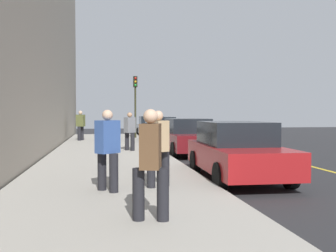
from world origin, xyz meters
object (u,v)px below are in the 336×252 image
parked_car_red (237,151)px  parked_car_navy (160,129)px  pedestrian_brown_coat (151,161)px  pedestrian_olive_coat (81,125)px  parked_car_maroon (188,137)px  pedestrian_blue_coat (108,148)px  pedestrian_grey_coat (130,130)px  traffic_light_pole (135,96)px  pedestrian_tan_coat (158,146)px  parked_car_silver (151,127)px  rolling_suitcase (81,136)px

parked_car_red → parked_car_navy: bearing=-179.5°
pedestrian_brown_coat → pedestrian_olive_coat: bearing=-173.3°
parked_car_navy → parked_car_maroon: (6.98, 0.16, -0.00)m
pedestrian_blue_coat → pedestrian_grey_coat: bearing=173.1°
pedestrian_olive_coat → parked_car_maroon: bearing=34.1°
pedestrian_olive_coat → traffic_light_pole: bearing=119.3°
parked_car_navy → parked_car_red: 13.06m
pedestrian_grey_coat → pedestrian_tan_coat: 8.13m
pedestrian_brown_coat → traffic_light_pole: (-19.08, 1.34, 1.82)m
traffic_light_pole → parked_car_maroon: bearing=9.3°
parked_car_maroon → pedestrian_blue_coat: (7.82, -3.42, 0.28)m
parked_car_navy → parked_car_maroon: size_ratio=1.12×
parked_car_red → pedestrian_olive_coat: pedestrian_olive_coat is taller
pedestrian_brown_coat → pedestrian_blue_coat: bearing=-165.0°
parked_car_silver → parked_car_maroon: bearing=0.3°
pedestrian_grey_coat → parked_car_maroon: bearing=75.8°
parked_car_navy → parked_car_red: (13.06, 0.11, -0.00)m
parked_car_red → traffic_light_pole: 15.30m
parked_car_red → pedestrian_brown_coat: pedestrian_brown_coat is taller
parked_car_silver → parked_car_red: 18.21m
pedestrian_grey_coat → pedestrian_blue_coat: size_ratio=0.98×
pedestrian_blue_coat → parked_car_navy: bearing=167.6°
parked_car_maroon → pedestrian_brown_coat: (10.07, -2.82, 0.27)m
parked_car_red → rolling_suitcase: (-13.61, -4.76, -0.35)m
traffic_light_pole → parked_car_red: bearing=5.4°
pedestrian_blue_coat → parked_car_silver: bearing=170.4°
parked_car_navy → pedestrian_blue_coat: 15.16m
parked_car_maroon → parked_car_red: 6.08m
pedestrian_tan_coat → parked_car_maroon: bearing=162.7°
pedestrian_grey_coat → pedestrian_tan_coat: size_ratio=0.99×
pedestrian_olive_coat → pedestrian_tan_coat: bearing=9.6°
pedestrian_tan_coat → pedestrian_brown_coat: pedestrian_brown_coat is taller
parked_car_maroon → rolling_suitcase: 8.94m
traffic_light_pole → rolling_suitcase: (1.48, -3.34, -2.45)m
pedestrian_grey_coat → pedestrian_olive_coat: 6.96m
pedestrian_grey_coat → pedestrian_tan_coat: bearing=0.5°
pedestrian_brown_coat → parked_car_red: bearing=145.3°
parked_car_navy → parked_car_maroon: bearing=1.3°
pedestrian_tan_coat → rolling_suitcase: size_ratio=1.92×
parked_car_maroon → rolling_suitcase: (-7.53, -4.81, -0.36)m
parked_car_red → pedestrian_olive_coat: (-13.21, -4.78, 0.32)m
parked_car_maroon → traffic_light_pole: bearing=-170.7°
rolling_suitcase → pedestrian_olive_coat: bearing=-2.7°
parked_car_maroon → parked_car_red: same height
parked_car_red → pedestrian_blue_coat: (1.74, -3.37, 0.28)m
traffic_light_pole → rolling_suitcase: size_ratio=4.63×
pedestrian_brown_coat → rolling_suitcase: size_ratio=1.93×
pedestrian_tan_coat → pedestrian_brown_coat: bearing=-10.6°
parked_car_maroon → pedestrian_blue_coat: pedestrian_blue_coat is taller
pedestrian_olive_coat → pedestrian_tan_coat: 14.86m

